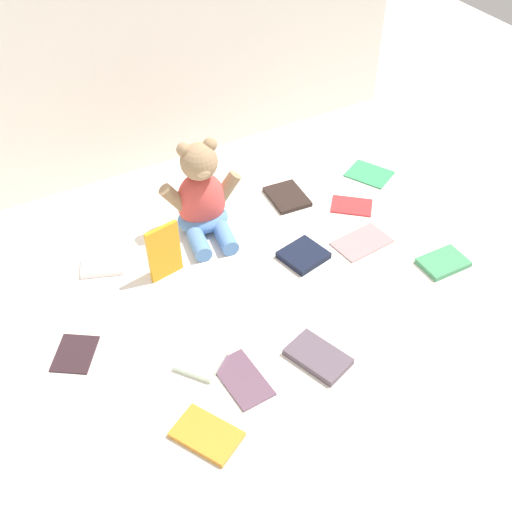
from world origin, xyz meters
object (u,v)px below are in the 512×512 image
(book_case_6, at_px, (287,197))
(book_case_2, at_px, (242,379))
(book_case_3, at_px, (164,252))
(book_case_10, at_px, (369,173))
(book_case_0, at_px, (204,355))
(book_case_8, at_px, (318,357))
(book_case_9, at_px, (207,435))
(book_case_5, at_px, (362,242))
(teddy_bear, at_px, (202,199))
(book_case_7, at_px, (443,263))
(book_case_12, at_px, (102,266))
(book_case_11, at_px, (75,353))
(book_case_1, at_px, (303,255))
(book_case_4, at_px, (352,205))

(book_case_6, bearing_deg, book_case_2, 54.87)
(book_case_3, relative_size, book_case_10, 1.20)
(book_case_0, relative_size, book_case_10, 0.96)
(book_case_8, distance_m, book_case_9, 0.28)
(book_case_0, height_order, book_case_9, book_case_0)
(book_case_8, bearing_deg, book_case_5, -158.48)
(teddy_bear, relative_size, book_case_10, 2.14)
(book_case_7, distance_m, book_case_12, 0.81)
(book_case_10, relative_size, book_case_11, 1.17)
(book_case_0, distance_m, book_case_1, 0.37)
(book_case_4, height_order, book_case_10, same)
(book_case_2, xyz_separation_m, book_case_9, (-0.12, -0.08, 0.00))
(book_case_3, bearing_deg, book_case_8, -76.31)
(book_case_7, distance_m, book_case_9, 0.71)
(book_case_7, distance_m, book_case_11, 0.86)
(book_case_0, relative_size, book_case_7, 1.01)
(book_case_1, bearing_deg, book_case_4, -166.08)
(book_case_3, height_order, book_case_10, book_case_3)
(book_case_12, bearing_deg, book_case_4, 102.54)
(book_case_12, bearing_deg, book_case_7, 82.43)
(book_case_12, bearing_deg, book_case_2, 37.54)
(book_case_3, xyz_separation_m, book_case_11, (-0.26, -0.13, -0.07))
(book_case_2, height_order, book_case_11, book_case_2)
(book_case_1, bearing_deg, book_case_11, -10.15)
(book_case_4, height_order, book_case_12, book_case_12)
(teddy_bear, distance_m, book_case_5, 0.41)
(book_case_9, bearing_deg, book_case_3, 46.89)
(book_case_1, bearing_deg, book_case_9, 25.92)
(book_case_2, xyz_separation_m, book_case_3, (-0.01, 0.35, 0.06))
(book_case_4, relative_size, book_case_10, 0.91)
(book_case_6, bearing_deg, book_case_12, 6.46)
(book_case_3, bearing_deg, teddy_bear, 26.00)
(book_case_1, bearing_deg, book_case_12, -37.16)
(book_case_6, bearing_deg, book_case_9, 51.82)
(book_case_2, bearing_deg, book_case_4, 31.34)
(book_case_5, relative_size, book_case_10, 1.20)
(book_case_1, xyz_separation_m, book_case_9, (-0.42, -0.32, -0.00))
(book_case_1, height_order, book_case_3, book_case_3)
(book_case_3, relative_size, book_case_9, 1.14)
(book_case_2, relative_size, book_case_8, 1.06)
(book_case_3, height_order, book_case_12, book_case_3)
(book_case_10, bearing_deg, book_case_2, -172.86)
(book_case_2, xyz_separation_m, book_case_8, (0.16, -0.03, 0.00))
(book_case_0, distance_m, book_case_3, 0.28)
(book_case_8, bearing_deg, book_case_11, -49.60)
(teddy_bear, xyz_separation_m, book_case_11, (-0.41, -0.24, -0.09))
(book_case_5, xyz_separation_m, book_case_10, (0.19, 0.23, 0.00))
(book_case_1, xyz_separation_m, book_case_6, (0.09, 0.22, -0.00))
(book_case_4, bearing_deg, book_case_11, 139.64)
(book_case_9, bearing_deg, book_case_8, -18.83)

